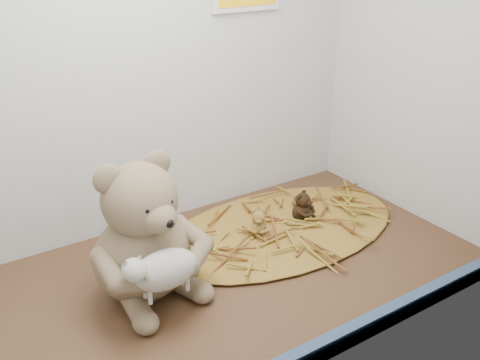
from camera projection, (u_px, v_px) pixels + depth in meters
alcove_shell at (171, 54)px, 96.61cm from camera, size 120.40×60.20×90.40cm
straw_bed at (280, 228)px, 128.21cm from camera, size 63.57×36.91×1.23cm
main_teddy at (140, 229)px, 100.40cm from camera, size 27.21×28.25×28.80cm
toy_lamb at (165, 270)px, 93.92cm from camera, size 15.82×9.65×10.22cm
mini_teddy_tan at (259, 221)px, 123.13cm from camera, size 7.61×7.68×6.63cm
mini_teddy_brown at (302, 205)px, 129.84cm from camera, size 8.44×8.55×7.44cm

